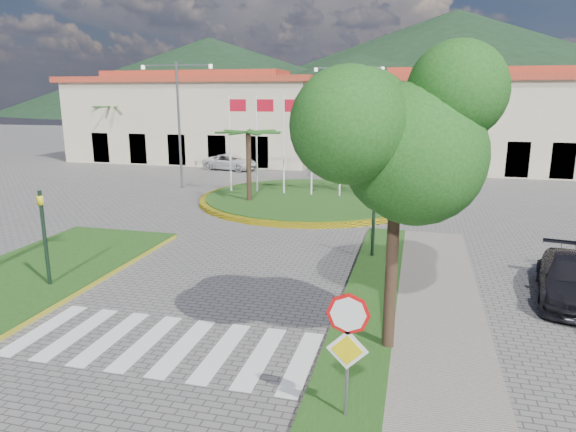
% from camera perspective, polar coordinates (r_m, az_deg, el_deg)
% --- Properties ---
extents(sidewalk_right, '(4.00, 28.00, 0.15)m').
position_cam_1_polar(sidewalk_right, '(10.46, 12.85, -22.02)').
color(sidewalk_right, gray).
rests_on(sidewalk_right, ground).
extents(verge_right, '(1.60, 28.00, 0.18)m').
position_cam_1_polar(verge_right, '(10.51, 5.83, -21.41)').
color(verge_right, '#1E4112').
rests_on(verge_right, ground).
extents(median_left, '(5.00, 14.00, 0.18)m').
position_cam_1_polar(median_left, '(18.66, -28.99, -7.04)').
color(median_left, '#1E4112').
rests_on(median_left, ground).
extents(crosswalk, '(8.00, 3.00, 0.01)m').
position_cam_1_polar(crosswalk, '(13.55, -13.92, -13.62)').
color(crosswalk, silver).
rests_on(crosswalk, ground).
extents(roundabout_island, '(12.70, 12.70, 6.00)m').
position_cam_1_polar(roundabout_island, '(29.76, 2.42, 2.01)').
color(roundabout_island, yellow).
rests_on(roundabout_island, ground).
extents(stop_sign, '(0.80, 0.11, 2.65)m').
position_cam_1_polar(stop_sign, '(9.60, 6.64, -13.24)').
color(stop_sign, slate).
rests_on(stop_sign, ground).
extents(deciduous_tree, '(3.60, 3.60, 6.80)m').
position_cam_1_polar(deciduous_tree, '(11.60, 12.13, 8.66)').
color(deciduous_tree, black).
rests_on(deciduous_tree, ground).
extents(traffic_light_left, '(0.15, 0.18, 3.20)m').
position_cam_1_polar(traffic_light_left, '(17.66, -25.49, -1.45)').
color(traffic_light_left, black).
rests_on(traffic_light_left, ground).
extents(traffic_light_right, '(0.15, 0.18, 3.20)m').
position_cam_1_polar(traffic_light_right, '(19.07, 9.53, 0.72)').
color(traffic_light_right, black).
rests_on(traffic_light_right, ground).
extents(traffic_light_far, '(0.18, 0.15, 3.20)m').
position_cam_1_polar(traffic_light_far, '(32.88, 17.77, 5.59)').
color(traffic_light_far, black).
rests_on(traffic_light_far, ground).
extents(direction_sign_west, '(1.60, 0.14, 5.20)m').
position_cam_1_polar(direction_sign_west, '(38.44, 2.29, 9.65)').
color(direction_sign_west, slate).
rests_on(direction_sign_west, ground).
extents(direction_sign_east, '(1.60, 0.14, 5.20)m').
position_cam_1_polar(direction_sign_east, '(37.72, 9.84, 9.40)').
color(direction_sign_east, slate).
rests_on(direction_sign_east, ground).
extents(street_lamp_centre, '(4.80, 0.16, 8.00)m').
position_cam_1_polar(street_lamp_centre, '(36.92, 6.63, 10.92)').
color(street_lamp_centre, slate).
rests_on(street_lamp_centre, ground).
extents(street_lamp_west, '(4.80, 0.16, 8.00)m').
position_cam_1_polar(street_lamp_west, '(34.05, -12.04, 10.51)').
color(street_lamp_west, slate).
rests_on(street_lamp_west, ground).
extents(building_left, '(23.32, 9.54, 8.05)m').
position_cam_1_polar(building_left, '(48.86, -10.07, 10.72)').
color(building_left, beige).
rests_on(building_left, ground).
extents(building_right, '(19.08, 9.54, 8.05)m').
position_cam_1_polar(building_right, '(44.79, 19.70, 9.91)').
color(building_right, beige).
rests_on(building_right, ground).
extents(hill_far_west, '(140.00, 140.00, 22.00)m').
position_cam_1_polar(hill_far_west, '(158.79, -8.66, 15.11)').
color(hill_far_west, black).
rests_on(hill_far_west, ground).
extents(hill_far_mid, '(180.00, 180.00, 30.00)m').
position_cam_1_polar(hill_far_mid, '(167.04, 18.01, 15.91)').
color(hill_far_mid, black).
rests_on(hill_far_mid, ground).
extents(hill_near_back, '(110.00, 110.00, 16.00)m').
position_cam_1_polar(hill_near_back, '(137.49, 7.79, 14.16)').
color(hill_near_back, black).
rests_on(hill_near_back, ground).
extents(white_van, '(4.76, 2.79, 1.24)m').
position_cam_1_polar(white_van, '(42.25, -6.41, 5.96)').
color(white_van, silver).
rests_on(white_van, ground).
extents(car_dark_a, '(3.58, 1.77, 1.17)m').
position_cam_1_polar(car_dark_a, '(43.25, -1.41, 6.17)').
color(car_dark_a, black).
rests_on(car_dark_a, ground).
extents(car_dark_b, '(3.98, 1.79, 1.27)m').
position_cam_1_polar(car_dark_b, '(43.81, 15.54, 5.84)').
color(car_dark_b, black).
rests_on(car_dark_b, ground).
extents(car_side_right, '(2.59, 4.78, 1.32)m').
position_cam_1_polar(car_side_right, '(17.73, 29.00, -6.12)').
color(car_side_right, black).
rests_on(car_side_right, ground).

